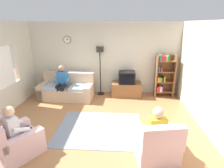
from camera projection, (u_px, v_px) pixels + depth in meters
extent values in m
plane|color=#9E6B42|center=(95.00, 128.00, 4.62)|extent=(12.00, 12.00, 0.00)
cube|color=beige|center=(105.00, 58.00, 6.69)|extent=(6.20, 0.12, 2.70)
cylinder|color=brown|center=(67.00, 40.00, 6.46)|extent=(0.28, 0.03, 0.28)
cylinder|color=white|center=(67.00, 40.00, 6.44)|extent=(0.24, 0.01, 0.24)
cube|color=black|center=(67.00, 39.00, 6.43)|extent=(0.02, 0.01, 0.09)
cube|color=black|center=(68.00, 40.00, 6.43)|extent=(0.11, 0.01, 0.01)
cube|color=beige|center=(25.00, 59.00, 6.30)|extent=(0.12, 1.10, 1.20)
cube|color=beige|center=(216.00, 82.00, 4.02)|extent=(0.12, 5.80, 2.70)
cube|color=tan|center=(67.00, 93.00, 6.38)|extent=(1.93, 0.91, 0.42)
cube|color=tan|center=(69.00, 78.00, 6.57)|extent=(1.91, 0.27, 0.48)
cube|color=tan|center=(89.00, 92.00, 6.28)|extent=(0.25, 0.85, 0.56)
cube|color=tan|center=(44.00, 90.00, 6.43)|extent=(0.25, 0.85, 0.56)
cube|color=#9EADBC|center=(79.00, 87.00, 6.20)|extent=(0.63, 0.70, 0.10)
cube|color=#9EADBC|center=(52.00, 86.00, 6.29)|extent=(0.63, 0.70, 0.10)
cube|color=brown|center=(126.00, 89.00, 6.61)|extent=(1.10, 0.56, 0.52)
cube|color=black|center=(126.00, 86.00, 6.85)|extent=(1.10, 0.04, 0.03)
cube|color=black|center=(127.00, 77.00, 6.43)|extent=(0.60, 0.48, 0.44)
cube|color=black|center=(127.00, 79.00, 6.20)|extent=(0.50, 0.01, 0.36)
cube|color=brown|center=(156.00, 76.00, 6.43)|extent=(0.04, 0.36, 1.55)
cube|color=brown|center=(173.00, 77.00, 6.39)|extent=(0.04, 0.36, 1.55)
cube|color=brown|center=(164.00, 75.00, 6.57)|extent=(0.64, 0.02, 1.55)
cube|color=brown|center=(163.00, 91.00, 6.60)|extent=(0.60, 0.34, 0.02)
cube|color=red|center=(157.00, 89.00, 6.56)|extent=(0.05, 0.28, 0.19)
cube|color=red|center=(159.00, 88.00, 6.55)|extent=(0.05, 0.28, 0.21)
cube|color=silver|center=(160.00, 89.00, 6.55)|extent=(0.06, 0.28, 0.20)
cube|color=#72338C|center=(162.00, 88.00, 6.55)|extent=(0.04, 0.28, 0.21)
cube|color=brown|center=(164.00, 81.00, 6.47)|extent=(0.60, 0.34, 0.02)
cube|color=gold|center=(158.00, 79.00, 6.44)|extent=(0.05, 0.28, 0.17)
cube|color=gold|center=(159.00, 79.00, 6.44)|extent=(0.05, 0.28, 0.16)
cube|color=#267F4C|center=(161.00, 79.00, 6.43)|extent=(0.05, 0.28, 0.16)
cube|color=black|center=(162.00, 79.00, 6.43)|extent=(0.04, 0.28, 0.16)
cube|color=gold|center=(164.00, 79.00, 6.42)|extent=(0.04, 0.28, 0.21)
cube|color=brown|center=(165.00, 71.00, 6.35)|extent=(0.60, 0.34, 0.02)
cube|color=#2D59A5|center=(159.00, 68.00, 6.30)|extent=(0.04, 0.28, 0.20)
cube|color=black|center=(160.00, 69.00, 6.31)|extent=(0.05, 0.28, 0.16)
cube|color=red|center=(161.00, 69.00, 6.31)|extent=(0.04, 0.28, 0.15)
cube|color=brown|center=(166.00, 61.00, 6.22)|extent=(0.60, 0.34, 0.02)
cube|color=#267F4C|center=(160.00, 58.00, 6.17)|extent=(0.04, 0.28, 0.21)
cube|color=red|center=(161.00, 58.00, 6.17)|extent=(0.05, 0.28, 0.22)
cube|color=#72338C|center=(163.00, 58.00, 6.18)|extent=(0.05, 0.28, 0.16)
cube|color=red|center=(164.00, 58.00, 6.17)|extent=(0.05, 0.28, 0.19)
cube|color=gold|center=(166.00, 58.00, 6.17)|extent=(0.05, 0.28, 0.17)
cube|color=#267F4C|center=(168.00, 58.00, 6.16)|extent=(0.05, 0.28, 0.19)
cylinder|color=black|center=(101.00, 94.00, 6.84)|extent=(0.28, 0.28, 0.03)
cylinder|color=black|center=(100.00, 73.00, 6.57)|extent=(0.04, 0.04, 1.70)
cylinder|color=black|center=(100.00, 49.00, 6.27)|extent=(0.28, 0.28, 0.20)
cube|color=beige|center=(18.00, 145.00, 3.66)|extent=(1.14, 1.15, 0.40)
cube|color=beige|center=(12.00, 136.00, 3.83)|extent=(0.63, 0.77, 0.56)
cube|color=beige|center=(25.00, 148.00, 3.47)|extent=(0.63, 0.77, 0.56)
cube|color=beige|center=(154.00, 146.00, 3.63)|extent=(0.93, 0.96, 0.40)
cube|color=beige|center=(163.00, 139.00, 3.14)|extent=(0.82, 0.31, 0.50)
cube|color=beige|center=(140.00, 143.00, 3.59)|extent=(0.33, 0.82, 0.56)
cube|color=beige|center=(168.00, 141.00, 3.65)|extent=(0.33, 0.82, 0.56)
cube|color=slate|center=(100.00, 128.00, 4.59)|extent=(2.20, 1.70, 0.01)
cube|color=#3372B2|center=(63.00, 78.00, 6.24)|extent=(0.35, 0.21, 0.48)
sphere|color=#A37A5B|center=(62.00, 68.00, 6.12)|extent=(0.22, 0.22, 0.22)
cylinder|color=black|center=(64.00, 86.00, 6.14)|extent=(0.14, 0.38, 0.13)
cylinder|color=black|center=(59.00, 86.00, 6.15)|extent=(0.14, 0.38, 0.13)
cylinder|color=black|center=(63.00, 95.00, 6.05)|extent=(0.11, 0.11, 0.52)
cylinder|color=black|center=(58.00, 95.00, 6.07)|extent=(0.11, 0.11, 0.52)
cylinder|color=#3372B2|center=(67.00, 79.00, 6.14)|extent=(0.10, 0.33, 0.20)
cylinder|color=#3372B2|center=(56.00, 79.00, 6.18)|extent=(0.10, 0.33, 0.20)
cube|color=silver|center=(11.00, 127.00, 3.47)|extent=(0.39, 0.36, 0.48)
sphere|color=#D8AD8C|center=(8.00, 112.00, 3.36)|extent=(0.22, 0.22, 0.22)
cylinder|color=black|center=(21.00, 132.00, 3.74)|extent=(0.33, 0.38, 0.13)
cylinder|color=black|center=(25.00, 135.00, 3.64)|extent=(0.33, 0.38, 0.13)
cylinder|color=black|center=(31.00, 136.00, 3.96)|extent=(0.15, 0.15, 0.40)
cylinder|color=black|center=(35.00, 139.00, 3.85)|extent=(0.15, 0.15, 0.40)
cylinder|color=silver|center=(12.00, 123.00, 3.68)|extent=(0.27, 0.32, 0.20)
cylinder|color=silver|center=(21.00, 130.00, 3.43)|extent=(0.27, 0.32, 0.20)
cube|color=yellow|center=(157.00, 129.00, 3.43)|extent=(0.37, 0.25, 0.48)
sphere|color=#D8AD8C|center=(158.00, 113.00, 3.33)|extent=(0.22, 0.22, 0.22)
cylinder|color=#4C4742|center=(149.00, 133.00, 3.68)|extent=(0.19, 0.40, 0.13)
cylinder|color=#4C4742|center=(157.00, 133.00, 3.70)|extent=(0.19, 0.40, 0.13)
cylinder|color=#4C4742|center=(146.00, 137.00, 3.93)|extent=(0.13, 0.13, 0.40)
cylinder|color=#4C4742|center=(153.00, 136.00, 3.95)|extent=(0.13, 0.13, 0.40)
cylinder|color=yellow|center=(145.00, 127.00, 3.51)|extent=(0.14, 0.34, 0.20)
cylinder|color=yellow|center=(165.00, 126.00, 3.55)|extent=(0.14, 0.34, 0.20)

